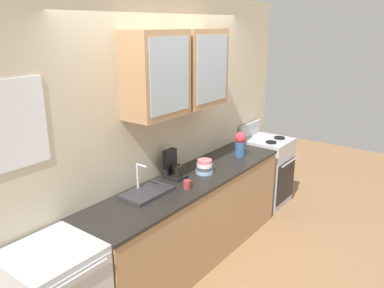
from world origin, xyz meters
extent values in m
plane|color=#936B47|center=(0.00, 0.00, 0.00)|extent=(10.00, 10.00, 0.00)
cube|color=beige|center=(0.00, 0.36, 1.34)|extent=(4.38, 0.10, 2.67)
cube|color=#A87F56|center=(-0.32, 0.15, 1.98)|extent=(0.60, 0.32, 0.77)
cube|color=#9EADB7|center=(-0.32, -0.01, 1.98)|extent=(0.51, 0.01, 0.65)
cube|color=#A87F56|center=(0.32, 0.15, 1.98)|extent=(0.60, 0.32, 0.77)
cube|color=#9EADB7|center=(0.32, -0.01, 1.98)|extent=(0.51, 0.01, 0.65)
cube|color=white|center=(-1.67, 0.31, 1.75)|extent=(0.66, 0.01, 0.62)
cube|color=#A87F56|center=(0.00, 0.00, 0.45)|extent=(2.61, 0.61, 0.89)
cube|color=black|center=(0.00, 0.00, 0.91)|extent=(2.63, 0.63, 0.03)
cube|color=silver|center=(1.70, 0.00, 0.46)|extent=(0.56, 0.59, 0.92)
cube|color=black|center=(1.70, -0.30, 0.39)|extent=(0.52, 0.01, 0.55)
cylinder|color=silver|center=(1.70, -0.33, 0.66)|extent=(0.45, 0.02, 0.02)
cube|color=silver|center=(1.70, 0.27, 1.01)|extent=(0.53, 0.04, 0.18)
cylinder|color=black|center=(1.58, -0.11, 0.93)|extent=(0.14, 0.14, 0.02)
cylinder|color=black|center=(1.83, -0.11, 0.93)|extent=(0.15, 0.15, 0.02)
cube|color=#2D2D30|center=(-0.55, 0.09, 0.94)|extent=(0.47, 0.29, 0.03)
cylinder|color=silver|center=(-0.55, 0.21, 1.07)|extent=(0.02, 0.02, 0.23)
cylinder|color=silver|center=(-0.55, 0.15, 1.19)|extent=(0.02, 0.12, 0.02)
cylinder|color=#8CB7E0|center=(0.19, -0.03, 0.94)|extent=(0.18, 0.18, 0.04)
cylinder|color=#4C4C54|center=(0.19, -0.03, 0.97)|extent=(0.17, 0.17, 0.05)
cylinder|color=white|center=(0.19, -0.03, 1.01)|extent=(0.16, 0.16, 0.04)
cylinder|color=#D87F84|center=(0.19, -0.03, 1.04)|extent=(0.15, 0.15, 0.05)
cylinder|color=#33598C|center=(0.87, -0.05, 1.01)|extent=(0.12, 0.12, 0.18)
sphere|color=#D8333F|center=(0.87, -0.05, 1.15)|extent=(0.13, 0.13, 0.13)
cylinder|color=#993838|center=(-0.23, -0.12, 0.96)|extent=(0.07, 0.07, 0.08)
torus|color=#993838|center=(-0.19, -0.12, 0.97)|extent=(0.05, 0.01, 0.05)
cylinder|color=silver|center=(-1.62, -0.32, 0.86)|extent=(0.45, 0.02, 0.02)
cube|color=black|center=(-0.10, 0.13, 0.94)|extent=(0.17, 0.20, 0.03)
cylinder|color=black|center=(-0.10, 0.11, 1.01)|extent=(0.11, 0.11, 0.11)
cube|color=black|center=(-0.10, 0.20, 1.08)|extent=(0.15, 0.06, 0.26)
camera|label=1|loc=(-2.86, -2.16, 2.41)|focal=36.01mm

